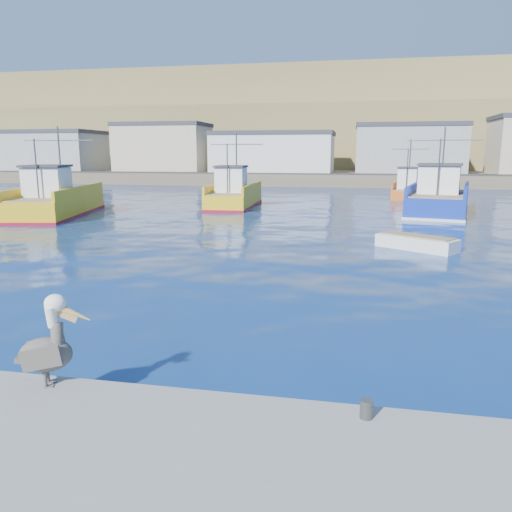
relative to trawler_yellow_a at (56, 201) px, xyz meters
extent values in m
plane|color=#07185A|center=(18.82, -22.37, -1.03)|extent=(260.00, 260.00, 0.00)
cylinder|color=#4C4C4C|center=(21.82, -25.77, -0.38)|extent=(0.20, 0.20, 0.30)
cube|color=brown|center=(18.82, 49.63, -0.23)|extent=(160.00, 30.00, 1.60)
cube|color=brown|center=(18.82, 75.63, 4.97)|extent=(180.00, 40.00, 14.00)
cube|color=brown|center=(18.82, 95.63, 9.97)|extent=(200.00, 40.00, 24.00)
cube|color=#2D2D2D|center=(18.82, 38.63, 0.62)|extent=(150.00, 5.00, 0.10)
cube|color=gray|center=(-29.18, 44.63, 3.57)|extent=(16.00, 10.00, 6.00)
cube|color=#333338|center=(-29.18, 44.63, 6.87)|extent=(16.32, 10.20, 0.60)
cube|color=tan|center=(-9.18, 44.63, 4.07)|extent=(14.00, 9.00, 7.00)
cube|color=#333338|center=(-9.18, 44.63, 7.87)|extent=(14.28, 9.18, 0.60)
cube|color=silver|center=(8.82, 44.63, 3.32)|extent=(18.00, 11.00, 5.50)
cube|color=#333338|center=(8.82, 44.63, 6.37)|extent=(18.36, 11.22, 0.60)
cube|color=gray|center=(28.82, 44.63, 3.82)|extent=(15.00, 10.00, 6.50)
cube|color=#333338|center=(28.82, 44.63, 7.37)|extent=(15.30, 10.20, 0.60)
cube|color=gold|center=(-0.06, 0.27, -0.32)|extent=(5.93, 11.49, 1.42)
cube|color=gold|center=(1.62, 0.64, 0.74)|extent=(2.53, 10.53, 0.70)
cube|color=gold|center=(-1.74, -0.10, 0.74)|extent=(2.53, 10.53, 0.70)
cube|color=maroon|center=(-0.06, 0.27, -0.98)|extent=(6.05, 11.72, 0.25)
cube|color=#8C7251|center=(-0.06, 0.27, 0.44)|extent=(5.55, 11.00, 0.10)
cube|color=white|center=(0.29, -1.33, 1.49)|extent=(3.09, 3.23, 2.00)
cube|color=#333338|center=(0.29, -1.33, 2.59)|extent=(3.34, 3.59, 0.15)
cylinder|color=#4C4C4C|center=(-0.30, 1.34, 2.89)|extent=(0.14, 0.14, 5.00)
cylinder|color=#4C4C4C|center=(0.65, -2.94, 2.39)|extent=(0.12, 0.12, 4.00)
cylinder|color=#4C4C4C|center=(-0.30, 1.34, 4.39)|extent=(5.01, 1.18, 0.08)
cube|color=gold|center=(11.29, 8.87, -0.42)|extent=(3.66, 9.60, 1.23)
cube|color=gold|center=(12.83, 8.94, 0.55)|extent=(0.58, 9.29, 0.70)
cube|color=gold|center=(9.75, 8.81, 0.55)|extent=(0.58, 9.29, 0.70)
cube|color=maroon|center=(11.29, 8.87, -0.98)|extent=(3.73, 9.80, 0.25)
cube|color=#8C7251|center=(11.29, 8.87, 0.25)|extent=(3.38, 9.21, 0.10)
cube|color=white|center=(11.35, 7.45, 1.30)|extent=(2.39, 2.46, 2.00)
cube|color=#333338|center=(11.35, 7.45, 2.40)|extent=(2.56, 2.75, 0.15)
cylinder|color=#4C4C4C|center=(11.25, 9.82, 2.70)|extent=(0.12, 0.12, 5.00)
cylinder|color=#4C4C4C|center=(11.41, 6.03, 2.20)|extent=(0.10, 0.10, 4.00)
cylinder|color=#4C4C4C|center=(11.25, 9.82, 4.20)|extent=(4.58, 0.27, 0.08)
cube|color=#102C9A|center=(27.87, 7.63, -0.29)|extent=(6.28, 12.01, 1.49)
cube|color=#102C9A|center=(29.70, 7.24, 0.80)|extent=(2.55, 11.01, 0.70)
cube|color=#102C9A|center=(26.03, 8.01, 0.80)|extent=(2.55, 11.01, 0.70)
cube|color=silver|center=(27.87, 7.63, -0.98)|extent=(6.40, 12.25, 0.25)
cube|color=#8C7251|center=(27.87, 7.63, 0.50)|extent=(5.87, 11.50, 0.10)
cube|color=white|center=(27.51, 5.95, 1.55)|extent=(3.33, 3.37, 2.00)
cube|color=#333338|center=(27.51, 5.95, 2.65)|extent=(3.60, 3.75, 0.15)
cylinder|color=#4C4C4C|center=(28.10, 8.74, 2.95)|extent=(0.14, 0.14, 5.00)
cylinder|color=#4C4C4C|center=(27.16, 4.27, 2.45)|extent=(0.12, 0.12, 4.00)
cylinder|color=#4C4C4C|center=(28.10, 8.74, 4.45)|extent=(5.50, 1.24, 0.08)
cube|color=#CD591B|center=(26.66, 20.00, -0.59)|extent=(3.69, 7.21, 0.89)
cube|color=#CD591B|center=(27.86, 19.79, 0.21)|extent=(1.28, 6.67, 0.70)
cube|color=#CD591B|center=(25.47, 20.20, 0.21)|extent=(1.28, 6.67, 0.70)
cube|color=#8C7251|center=(26.66, 20.00, -0.09)|extent=(3.45, 6.90, 0.10)
cube|color=white|center=(26.49, 18.98, 0.96)|extent=(2.07, 2.00, 2.00)
cube|color=#333338|center=(26.49, 18.98, 2.06)|extent=(2.23, 2.22, 0.15)
cylinder|color=#4C4C4C|center=(26.78, 20.67, 2.36)|extent=(0.14, 0.14, 5.00)
cylinder|color=#4C4C4C|center=(26.32, 17.96, 1.86)|extent=(0.12, 0.12, 4.00)
cylinder|color=#4C4C4C|center=(26.78, 20.67, 3.86)|extent=(3.57, 0.68, 0.08)
cube|color=silver|center=(24.46, -8.54, -0.80)|extent=(3.83, 3.20, 0.75)
cube|color=#8C7251|center=(24.46, -8.54, -0.40)|extent=(3.37, 2.76, 0.07)
cylinder|color=#595451|center=(16.34, -25.80, -0.38)|extent=(0.09, 0.09, 0.31)
cube|color=#595451|center=(16.39, -25.78, -0.53)|extent=(0.19, 0.17, 0.02)
cylinder|color=#595451|center=(16.27, -25.62, -0.38)|extent=(0.09, 0.09, 0.31)
cube|color=#595451|center=(16.32, -25.60, -0.53)|extent=(0.19, 0.17, 0.02)
ellipsoid|color=#38332D|center=(16.33, -25.70, 0.03)|extent=(1.03, 0.83, 0.62)
cube|color=#38332D|center=(16.39, -25.93, 0.06)|extent=(0.67, 0.32, 0.45)
cube|color=#38332D|center=(16.22, -25.49, 0.06)|extent=(0.67, 0.32, 0.45)
cube|color=#38332D|center=(15.96, -25.84, -0.04)|extent=(0.28, 0.24, 0.13)
cylinder|color=#38332D|center=(16.52, -25.62, 0.37)|extent=(0.31, 0.37, 0.49)
cylinder|color=white|center=(16.47, -25.64, 0.73)|extent=(0.30, 0.37, 0.46)
ellipsoid|color=white|center=(16.54, -25.62, 0.96)|extent=(0.44, 0.40, 0.31)
cone|color=gold|center=(16.80, -25.52, 0.76)|extent=(0.63, 0.37, 0.43)
cube|color=tan|center=(16.69, -25.56, 0.72)|extent=(0.37, 0.19, 0.27)
camera|label=1|loc=(21.52, -32.99, 3.48)|focal=35.00mm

